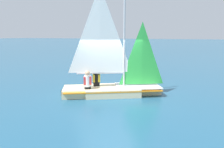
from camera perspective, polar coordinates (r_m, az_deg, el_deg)
ground_plane at (r=10.15m, az=-0.00°, el=-5.30°), size 260.00×260.00×0.00m
sailboat_main at (r=9.99m, az=-0.09°, el=-1.64°), size 3.44×4.54×4.91m
sailor_helm at (r=10.18m, az=-4.09°, el=-1.61°), size 0.41×0.42×1.16m
sailor_crew at (r=9.71m, az=-6.39°, el=-2.30°), size 0.41×0.42×1.16m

